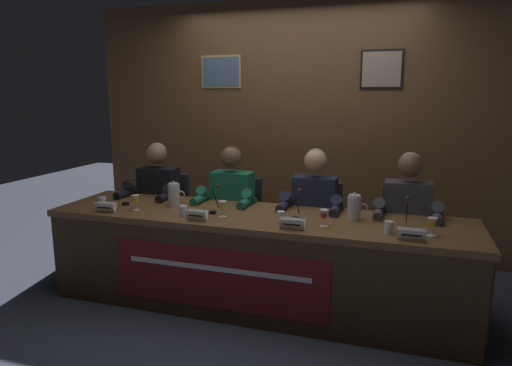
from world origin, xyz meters
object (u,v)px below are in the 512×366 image
(panelist_center_right, at_px, (313,211))
(water_pitcher_right_side, at_px, (354,208))
(juice_glass_center_left, at_px, (223,206))
(panelist_far_right, at_px, (407,218))
(juice_glass_center_right, at_px, (324,215))
(water_cup_center_right, at_px, (281,218))
(chair_center_right, at_px, (316,235))
(water_cup_center_left, at_px, (184,212))
(conference_table, at_px, (251,247))
(panelist_far_left, at_px, (155,198))
(microphone_far_right, at_px, (406,219))
(nameplate_center_left, at_px, (197,215))
(microphone_center_left, at_px, (214,203))
(nameplate_center_right, at_px, (292,224))
(nameplate_far_right, at_px, (412,235))
(water_cup_far_right, at_px, (389,228))
(juice_glass_far_right, at_px, (432,223))
(chair_far_left, at_px, (166,221))
(chair_center_left, at_px, (237,228))
(panelist_center_left, at_px, (229,204))
(water_pitcher_left_side, at_px, (174,195))
(water_cup_far_left, at_px, (102,202))
(juice_glass_far_left, at_px, (136,200))
(microphone_center_right, at_px, (297,209))
(microphone_far_left, at_px, (128,195))
(nameplate_far_left, at_px, (106,207))

(panelist_center_right, height_order, water_pitcher_right_side, panelist_center_right)
(juice_glass_center_left, bearing_deg, panelist_far_right, 21.79)
(juice_glass_center_left, relative_size, water_pitcher_right_side, 0.59)
(juice_glass_center_right, relative_size, water_cup_center_right, 1.46)
(chair_center_right, bearing_deg, water_cup_center_left, -137.27)
(conference_table, bearing_deg, panelist_far_left, 155.91)
(microphone_far_right, bearing_deg, nameplate_center_left, -170.63)
(microphone_center_left, relative_size, panelist_far_right, 0.18)
(nameplate_center_right, relative_size, nameplate_far_right, 0.98)
(water_cup_center_left, relative_size, water_cup_far_right, 1.00)
(panelist_far_left, xyz_separation_m, juice_glass_center_right, (1.68, -0.55, 0.12))
(juice_glass_center_right, bearing_deg, juice_glass_far_right, 0.64)
(chair_far_left, height_order, nameplate_center_left, chair_far_left)
(chair_center_left, xyz_separation_m, panelist_center_right, (0.75, -0.20, 0.28))
(panelist_center_left, relative_size, water_cup_center_left, 14.33)
(panelist_center_right, height_order, water_pitcher_left_side, panelist_center_right)
(chair_far_left, relative_size, water_cup_far_left, 10.47)
(nameplate_far_right, bearing_deg, panelist_center_right, 138.29)
(juice_glass_far_left, distance_m, water_pitcher_left_side, 0.32)
(juice_glass_far_left, bearing_deg, microphone_far_right, 3.26)
(microphone_center_right, height_order, water_pitcher_left_side, microphone_center_right)
(panelist_far_left, bearing_deg, juice_glass_center_left, -30.74)
(nameplate_center_left, distance_m, water_cup_far_right, 1.37)
(water_cup_far_left, distance_m, water_pitcher_left_side, 0.60)
(conference_table, xyz_separation_m, microphone_center_right, (0.33, 0.10, 0.31))
(chair_far_left, xyz_separation_m, water_cup_center_left, (0.61, -0.81, 0.35))
(panelist_center_right, distance_m, nameplate_far_right, 1.04)
(nameplate_center_left, xyz_separation_m, microphone_far_right, (1.48, 0.24, 0.03))
(chair_center_right, height_order, water_pitcher_right_side, water_pitcher_right_side)
(panelist_far_right, bearing_deg, microphone_center_right, -153.16)
(panelist_far_right, height_order, water_pitcher_left_side, panelist_far_right)
(water_cup_center_left, height_order, microphone_far_right, microphone_far_right)
(microphone_far_left, xyz_separation_m, nameplate_center_right, (1.50, -0.30, -0.03))
(microphone_far_left, relative_size, microphone_far_right, 1.00)
(microphone_center_left, bearing_deg, juice_glass_far_right, -4.22)
(water_cup_center_right, bearing_deg, panelist_far_left, 158.08)
(juice_glass_center_right, height_order, water_pitcher_left_side, water_pitcher_left_side)
(panelist_far_left, height_order, water_cup_far_left, panelist_far_left)
(microphone_far_left, bearing_deg, juice_glass_center_right, -5.32)
(conference_table, height_order, chair_far_left, chair_far_left)
(chair_center_left, xyz_separation_m, microphone_far_right, (1.48, -0.64, 0.39))
(nameplate_far_left, xyz_separation_m, microphone_center_left, (0.82, 0.26, 0.03))
(nameplate_far_left, distance_m, panelist_center_left, 1.05)
(panelist_center_left, xyz_separation_m, microphone_center_left, (0.04, -0.42, 0.11))
(nameplate_center_right, bearing_deg, water_cup_center_right, 129.93)
(nameplate_center_right, xyz_separation_m, water_cup_far_right, (0.64, 0.11, -0.00))
(chair_center_left, xyz_separation_m, nameplate_center_right, (0.73, -0.89, 0.35))
(panelist_far_left, height_order, juice_glass_far_left, panelist_far_left)
(nameplate_center_right, height_order, water_cup_far_right, water_cup_far_right)
(panelist_far_left, bearing_deg, nameplate_far_left, -93.08)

